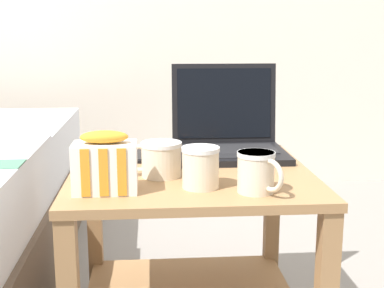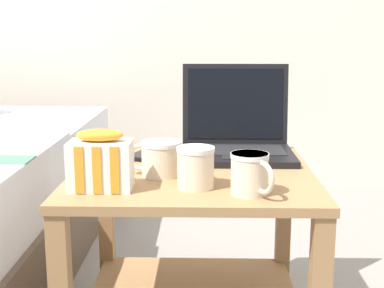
{
  "view_description": "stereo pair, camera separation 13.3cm",
  "coord_description": "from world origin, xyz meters",
  "px_view_note": "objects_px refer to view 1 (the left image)",
  "views": [
    {
      "loc": [
        -0.1,
        -1.35,
        0.86
      ],
      "look_at": [
        0.0,
        -0.04,
        0.58
      ],
      "focal_mm": 50.0,
      "sensor_mm": 36.0,
      "label": 1
    },
    {
      "loc": [
        0.03,
        -1.35,
        0.86
      ],
      "look_at": [
        0.0,
        -0.04,
        0.58
      ],
      "focal_mm": 50.0,
      "sensor_mm": 36.0,
      "label": 2
    }
  ],
  "objects_px": {
    "mug_front_right": "(257,170)",
    "cell_phone": "(138,156)",
    "mug_front_left": "(200,165)",
    "laptop": "(228,137)",
    "snack_bag": "(105,164)",
    "mug_mid_center": "(160,157)"
  },
  "relations": [
    {
      "from": "mug_front_right",
      "to": "cell_phone",
      "type": "height_order",
      "value": "mug_front_right"
    },
    {
      "from": "cell_phone",
      "to": "mug_front_left",
      "type": "bearing_deg",
      "value": -64.28
    },
    {
      "from": "laptop",
      "to": "mug_front_left",
      "type": "relative_size",
      "value": 2.48
    },
    {
      "from": "mug_front_right",
      "to": "snack_bag",
      "type": "relative_size",
      "value": 0.81
    },
    {
      "from": "mug_mid_center",
      "to": "snack_bag",
      "type": "xyz_separation_m",
      "value": [
        -0.13,
        -0.12,
        0.01
      ]
    },
    {
      "from": "snack_bag",
      "to": "mug_front_right",
      "type": "bearing_deg",
      "value": -5.84
    },
    {
      "from": "snack_bag",
      "to": "cell_phone",
      "type": "xyz_separation_m",
      "value": [
        0.07,
        0.33,
        -0.06
      ]
    },
    {
      "from": "mug_mid_center",
      "to": "snack_bag",
      "type": "height_order",
      "value": "snack_bag"
    },
    {
      "from": "snack_bag",
      "to": "mug_mid_center",
      "type": "bearing_deg",
      "value": 43.85
    },
    {
      "from": "laptop",
      "to": "mug_mid_center",
      "type": "xyz_separation_m",
      "value": [
        -0.2,
        -0.24,
        -0.0
      ]
    },
    {
      "from": "snack_bag",
      "to": "cell_phone",
      "type": "bearing_deg",
      "value": 78.52
    },
    {
      "from": "mug_front_right",
      "to": "cell_phone",
      "type": "bearing_deg",
      "value": 126.8
    },
    {
      "from": "laptop",
      "to": "snack_bag",
      "type": "bearing_deg",
      "value": -132.61
    },
    {
      "from": "mug_front_right",
      "to": "snack_bag",
      "type": "distance_m",
      "value": 0.34
    },
    {
      "from": "mug_front_right",
      "to": "snack_bag",
      "type": "xyz_separation_m",
      "value": [
        -0.34,
        0.03,
        0.01
      ]
    },
    {
      "from": "laptop",
      "to": "snack_bag",
      "type": "xyz_separation_m",
      "value": [
        -0.33,
        -0.36,
        0.01
      ]
    },
    {
      "from": "mug_front_left",
      "to": "cell_phone",
      "type": "distance_m",
      "value": 0.35
    },
    {
      "from": "snack_bag",
      "to": "laptop",
      "type": "bearing_deg",
      "value": 47.39
    },
    {
      "from": "mug_mid_center",
      "to": "cell_phone",
      "type": "bearing_deg",
      "value": 106.0
    },
    {
      "from": "mug_front_left",
      "to": "cell_phone",
      "type": "height_order",
      "value": "mug_front_left"
    },
    {
      "from": "mug_front_left",
      "to": "snack_bag",
      "type": "relative_size",
      "value": 0.9
    },
    {
      "from": "mug_mid_center",
      "to": "cell_phone",
      "type": "distance_m",
      "value": 0.22
    }
  ]
}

